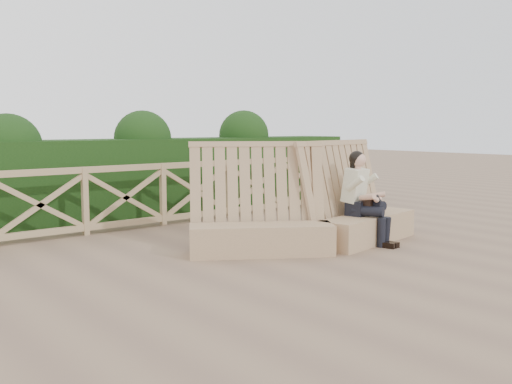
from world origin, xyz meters
TOP-DOWN VIEW (x-y plane):
  - ground at (0.00, 0.00)m, footprint 60.00×60.00m
  - bench at (1.46, 0.50)m, footprint 3.73×1.72m
  - woman at (2.20, 0.24)m, footprint 0.48×0.89m
  - guardrail at (0.00, 3.50)m, footprint 10.10×0.09m
  - hedge at (0.00, 4.70)m, footprint 12.00×1.20m

SIDE VIEW (x-z plane):
  - ground at x=0.00m, z-range 0.00..0.00m
  - bench at x=1.46m, z-range -0.39..1.16m
  - guardrail at x=0.00m, z-range 0.00..1.10m
  - woman at x=2.20m, z-range 0.04..1.42m
  - hedge at x=0.00m, z-range 0.00..1.50m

